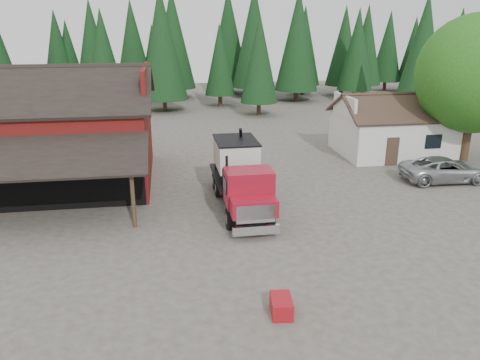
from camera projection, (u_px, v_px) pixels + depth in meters
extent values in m
plane|color=#4D483D|center=(256.00, 238.00, 21.65)|extent=(120.00, 120.00, 0.00)
cube|color=maroon|center=(50.00, 143.00, 28.61)|extent=(12.00, 10.00, 5.00)
cube|color=black|center=(31.00, 90.00, 25.15)|extent=(12.80, 5.53, 2.35)
cube|color=black|center=(51.00, 80.00, 29.84)|extent=(12.80, 5.53, 2.35)
cube|color=maroon|center=(145.00, 83.00, 28.38)|extent=(0.25, 7.00, 2.00)
cube|color=black|center=(15.00, 157.00, 22.14)|extent=(12.40, 3.53, 1.44)
cylinder|color=#382619|center=(133.00, 200.00, 22.35)|extent=(0.20, 0.20, 2.80)
cube|color=black|center=(29.00, 175.00, 24.03)|extent=(11.70, 0.08, 3.90)
cube|color=silver|center=(393.00, 134.00, 35.26)|extent=(8.00, 6.00, 3.00)
cube|color=#38281E|center=(406.00, 108.00, 33.14)|extent=(8.60, 3.42, 1.80)
cube|color=#38281E|center=(387.00, 101.00, 35.95)|extent=(8.60, 3.42, 1.80)
cube|color=silver|center=(345.00, 106.00, 33.96)|extent=(0.20, 4.20, 1.50)
cube|color=silver|center=(446.00, 103.00, 35.13)|extent=(0.20, 4.20, 1.50)
cube|color=#38281E|center=(392.00, 152.00, 32.37)|extent=(0.90, 0.06, 2.00)
cube|color=black|center=(433.00, 142.00, 32.62)|extent=(1.20, 0.06, 1.00)
cylinder|color=#382619|center=(466.00, 140.00, 33.01)|extent=(0.60, 0.60, 3.20)
sphere|color=#225C15|center=(477.00, 74.00, 31.54)|extent=(8.00, 8.00, 8.00)
sphere|color=#225C15|center=(451.00, 91.00, 32.50)|extent=(4.40, 4.40, 4.40)
cylinder|color=#382619|center=(259.00, 108.00, 50.38)|extent=(0.44, 0.44, 1.60)
cone|color=black|center=(259.00, 59.00, 48.76)|extent=(3.96, 3.96, 9.00)
cylinder|color=#382619|center=(416.00, 110.00, 48.98)|extent=(0.44, 0.44, 1.60)
cone|color=black|center=(423.00, 50.00, 47.04)|extent=(4.84, 4.84, 11.00)
cylinder|color=#382619|center=(165.00, 104.00, 52.66)|extent=(0.44, 0.44, 1.60)
cone|color=black|center=(162.00, 43.00, 50.56)|extent=(5.28, 5.28, 12.00)
cylinder|color=black|center=(230.00, 219.00, 22.41)|extent=(0.34, 1.04, 1.04)
cylinder|color=black|center=(270.00, 216.00, 22.72)|extent=(0.34, 1.04, 1.04)
cylinder|color=black|center=(218.00, 188.00, 26.65)|extent=(0.34, 1.04, 1.04)
cylinder|color=black|center=(253.00, 186.00, 26.96)|extent=(0.34, 1.04, 1.04)
cylinder|color=black|center=(216.00, 181.00, 27.89)|extent=(0.34, 1.04, 1.04)
cylinder|color=black|center=(248.00, 179.00, 28.20)|extent=(0.34, 1.04, 1.04)
cube|color=black|center=(240.00, 190.00, 25.27)|extent=(1.12, 8.13, 0.38)
cube|color=silver|center=(256.00, 230.00, 21.20)|extent=(2.17, 0.19, 0.43)
cube|color=silver|center=(256.00, 214.00, 21.05)|extent=(1.80, 0.11, 0.85)
cube|color=maroon|center=(254.00, 206.00, 21.53)|extent=(2.14, 1.25, 0.80)
cube|color=maroon|center=(249.00, 187.00, 22.51)|extent=(2.28, 1.63, 1.75)
cube|color=black|center=(252.00, 187.00, 21.72)|extent=(1.98, 0.10, 0.85)
cylinder|color=black|center=(227.00, 173.00, 23.00)|extent=(0.13, 0.13, 1.70)
cube|color=black|center=(245.00, 182.00, 23.41)|extent=(2.32, 0.14, 1.51)
cube|color=black|center=(236.00, 178.00, 26.43)|extent=(2.46, 5.50, 0.15)
cube|color=silver|center=(236.00, 154.00, 25.98)|extent=(2.20, 3.14, 1.51)
cone|color=silver|center=(236.00, 170.00, 26.28)|extent=(2.10, 2.10, 0.66)
cube|color=black|center=(236.00, 140.00, 25.74)|extent=(2.30, 3.23, 0.08)
cylinder|color=black|center=(242.00, 149.00, 27.34)|extent=(0.69, 2.07, 2.88)
cube|color=maroon|center=(221.00, 162.00, 28.38)|extent=(0.57, 0.76, 0.43)
cylinder|color=silver|center=(268.00, 203.00, 23.62)|extent=(0.54, 0.95, 0.53)
imported|color=#ACAFB4|center=(445.00, 169.00, 29.23)|extent=(5.56, 2.74, 1.52)
cube|color=maroon|center=(281.00, 306.00, 15.89)|extent=(0.82, 1.17, 0.60)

